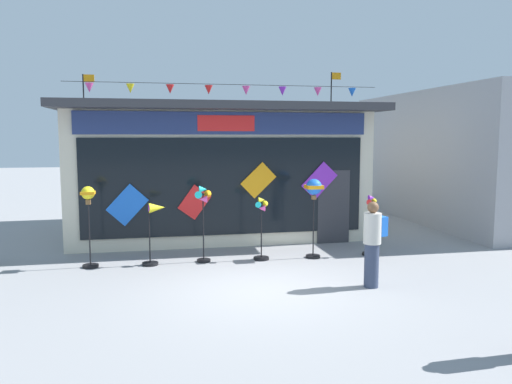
{
  "coord_description": "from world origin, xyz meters",
  "views": [
    {
      "loc": [
        -1.95,
        -9.22,
        2.94
      ],
      "look_at": [
        0.48,
        2.96,
        1.53
      ],
      "focal_mm": 35.0,
      "sensor_mm": 36.0,
      "label": 1
    }
  ],
  "objects_px": {
    "wind_spinner_far_right": "(371,223)",
    "wind_spinner_far_left": "(88,208)",
    "wind_spinner_right": "(314,194)",
    "person_near_camera": "(373,242)",
    "wind_spinner_center_right": "(262,226)",
    "kite_shop_building": "(214,168)",
    "wind_spinner_left": "(155,224)",
    "wind_spinner_center_left": "(203,211)"
  },
  "relations": [
    {
      "from": "wind_spinner_far_left",
      "to": "wind_spinner_center_right",
      "type": "relative_size",
      "value": 1.21
    },
    {
      "from": "kite_shop_building",
      "to": "wind_spinner_left",
      "type": "relative_size",
      "value": 6.0
    },
    {
      "from": "wind_spinner_far_right",
      "to": "wind_spinner_center_right",
      "type": "bearing_deg",
      "value": 178.28
    },
    {
      "from": "wind_spinner_far_right",
      "to": "person_near_camera",
      "type": "height_order",
      "value": "person_near_camera"
    },
    {
      "from": "wind_spinner_far_right",
      "to": "wind_spinner_far_left",
      "type": "bearing_deg",
      "value": 178.49
    },
    {
      "from": "wind_spinner_far_left",
      "to": "wind_spinner_far_right",
      "type": "height_order",
      "value": "wind_spinner_far_left"
    },
    {
      "from": "wind_spinner_center_left",
      "to": "wind_spinner_far_right",
      "type": "relative_size",
      "value": 1.2
    },
    {
      "from": "wind_spinner_left",
      "to": "wind_spinner_center_right",
      "type": "xyz_separation_m",
      "value": [
        2.47,
        -0.03,
        -0.13
      ]
    },
    {
      "from": "wind_spinner_center_left",
      "to": "wind_spinner_center_right",
      "type": "height_order",
      "value": "wind_spinner_center_left"
    },
    {
      "from": "kite_shop_building",
      "to": "wind_spinner_center_left",
      "type": "bearing_deg",
      "value": -100.07
    },
    {
      "from": "wind_spinner_center_right",
      "to": "wind_spinner_far_right",
      "type": "distance_m",
      "value": 2.72
    },
    {
      "from": "kite_shop_building",
      "to": "wind_spinner_left",
      "type": "distance_m",
      "value": 4.7
    },
    {
      "from": "wind_spinner_right",
      "to": "wind_spinner_far_right",
      "type": "xyz_separation_m",
      "value": [
        1.45,
        -0.05,
        -0.73
      ]
    },
    {
      "from": "wind_spinner_center_left",
      "to": "wind_spinner_center_right",
      "type": "distance_m",
      "value": 1.43
    },
    {
      "from": "wind_spinner_center_left",
      "to": "wind_spinner_far_right",
      "type": "bearing_deg",
      "value": -1.95
    },
    {
      "from": "wind_spinner_center_right",
      "to": "wind_spinner_center_left",
      "type": "bearing_deg",
      "value": 177.61
    },
    {
      "from": "wind_spinner_far_left",
      "to": "wind_spinner_far_right",
      "type": "bearing_deg",
      "value": -1.51
    },
    {
      "from": "wind_spinner_left",
      "to": "wind_spinner_right",
      "type": "distance_m",
      "value": 3.79
    },
    {
      "from": "wind_spinner_far_left",
      "to": "wind_spinner_center_left",
      "type": "distance_m",
      "value": 2.54
    },
    {
      "from": "wind_spinner_left",
      "to": "wind_spinner_far_right",
      "type": "relative_size",
      "value": 0.95
    },
    {
      "from": "wind_spinner_center_right",
      "to": "wind_spinner_far_left",
      "type": "bearing_deg",
      "value": 178.63
    },
    {
      "from": "kite_shop_building",
      "to": "wind_spinner_center_right",
      "type": "relative_size",
      "value": 5.7
    },
    {
      "from": "wind_spinner_far_left",
      "to": "kite_shop_building",
      "type": "bearing_deg",
      "value": 51.65
    },
    {
      "from": "kite_shop_building",
      "to": "wind_spinner_center_left",
      "type": "height_order",
      "value": "kite_shop_building"
    },
    {
      "from": "wind_spinner_far_left",
      "to": "wind_spinner_center_right",
      "type": "height_order",
      "value": "wind_spinner_far_left"
    },
    {
      "from": "wind_spinner_left",
      "to": "wind_spinner_right",
      "type": "xyz_separation_m",
      "value": [
        3.74,
        -0.06,
        0.61
      ]
    },
    {
      "from": "wind_spinner_center_right",
      "to": "wind_spinner_far_right",
      "type": "relative_size",
      "value": 1.0
    },
    {
      "from": "wind_spinner_far_right",
      "to": "person_near_camera",
      "type": "relative_size",
      "value": 0.89
    },
    {
      "from": "person_near_camera",
      "to": "kite_shop_building",
      "type": "bearing_deg",
      "value": -178.42
    },
    {
      "from": "wind_spinner_far_right",
      "to": "person_near_camera",
      "type": "xyz_separation_m",
      "value": [
        -1.05,
        -2.42,
        0.08
      ]
    },
    {
      "from": "kite_shop_building",
      "to": "wind_spinner_right",
      "type": "bearing_deg",
      "value": -66.14
    },
    {
      "from": "person_near_camera",
      "to": "wind_spinner_far_right",
      "type": "bearing_deg",
      "value": 139.41
    },
    {
      "from": "wind_spinner_far_left",
      "to": "wind_spinner_right",
      "type": "bearing_deg",
      "value": -1.43
    },
    {
      "from": "wind_spinner_left",
      "to": "wind_spinner_center_left",
      "type": "relative_size",
      "value": 0.8
    },
    {
      "from": "wind_spinner_far_left",
      "to": "person_near_camera",
      "type": "relative_size",
      "value": 1.09
    },
    {
      "from": "kite_shop_building",
      "to": "wind_spinner_left",
      "type": "xyz_separation_m",
      "value": [
        -1.85,
        -4.21,
        -0.98
      ]
    },
    {
      "from": "wind_spinner_center_left",
      "to": "person_near_camera",
      "type": "relative_size",
      "value": 1.07
    },
    {
      "from": "wind_spinner_left",
      "to": "wind_spinner_center_left",
      "type": "xyz_separation_m",
      "value": [
        1.11,
        0.03,
        0.28
      ]
    },
    {
      "from": "kite_shop_building",
      "to": "wind_spinner_center_right",
      "type": "distance_m",
      "value": 4.42
    },
    {
      "from": "wind_spinner_right",
      "to": "person_near_camera",
      "type": "xyz_separation_m",
      "value": [
        0.4,
        -2.47,
        -0.65
      ]
    },
    {
      "from": "wind_spinner_center_right",
      "to": "wind_spinner_far_right",
      "type": "xyz_separation_m",
      "value": [
        2.72,
        -0.08,
        0.0
      ]
    },
    {
      "from": "wind_spinner_far_left",
      "to": "person_near_camera",
      "type": "height_order",
      "value": "wind_spinner_far_left"
    }
  ]
}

